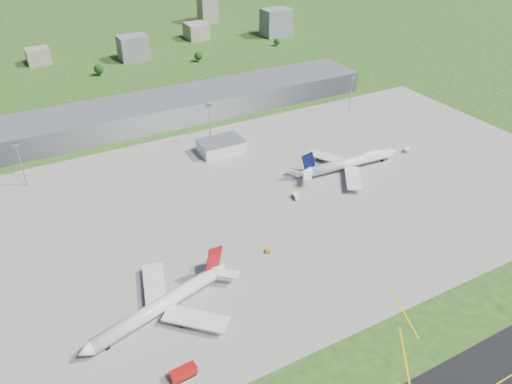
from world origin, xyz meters
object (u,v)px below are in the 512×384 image
van_white_far (407,150)px  fire_truck (183,373)px  airliner_blue_quad (352,162)px  van_white_near (296,196)px  airliner_red_twin (162,305)px  tug_yellow (268,251)px

van_white_far → fire_truck: bearing=-179.6°
airliner_blue_quad → van_white_near: 46.32m
airliner_red_twin → tug_yellow: 56.00m
tug_yellow → van_white_near: bearing=-7.3°
fire_truck → van_white_near: 120.25m
tug_yellow → van_white_near: size_ratio=0.63×
van_white_near → airliner_red_twin: bearing=130.8°
fire_truck → tug_yellow: bearing=33.5°
tug_yellow → van_white_far: 131.54m
airliner_red_twin → van_white_near: (89.34, 45.26, -3.57)m
airliner_red_twin → tug_yellow: size_ratio=18.76×
airliner_red_twin → tug_yellow: airliner_red_twin is taller
airliner_blue_quad → van_white_far: airliner_blue_quad is taller
van_white_far → airliner_blue_quad: bearing=155.8°
fire_truck → airliner_red_twin: bearing=79.0°
airliner_red_twin → fire_truck: bearing=67.0°
airliner_blue_quad → van_white_far: 44.22m
airliner_red_twin → airliner_blue_quad: size_ratio=0.98×
airliner_red_twin → airliner_blue_quad: 145.53m
tug_yellow → airliner_red_twin: bearing=144.5°
tug_yellow → van_white_near: van_white_near is taller
airliner_red_twin → van_white_far: 187.25m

